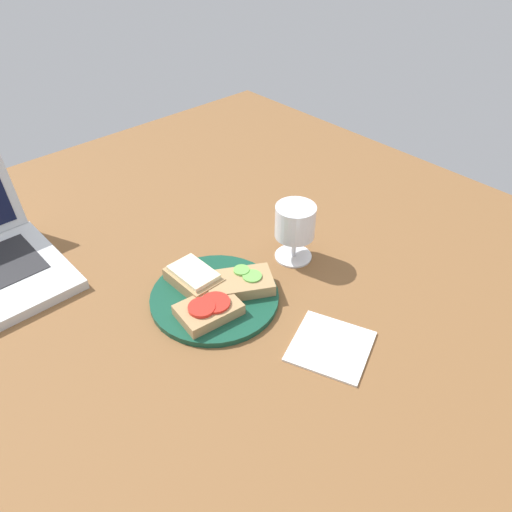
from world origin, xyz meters
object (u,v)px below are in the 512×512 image
(wine_glass, at_px, (295,225))
(napkin, at_px, (331,346))
(sandwich_with_cheese, at_px, (194,278))
(plate, at_px, (215,297))
(sandwich_with_tomato, at_px, (209,309))
(sandwich_with_cucumber, at_px, (240,283))

(wine_glass, height_order, napkin, wine_glass)
(napkin, bearing_deg, sandwich_with_cheese, 106.35)
(wine_glass, bearing_deg, plate, 177.55)
(sandwich_with_cheese, relative_size, wine_glass, 0.88)
(sandwich_with_tomato, bearing_deg, wine_glass, 5.74)
(sandwich_with_tomato, relative_size, sandwich_with_cucumber, 0.81)
(sandwich_with_tomato, distance_m, napkin, 0.21)
(plate, distance_m, wine_glass, 0.20)
(plate, bearing_deg, sandwich_with_cucumber, -19.63)
(sandwich_with_tomato, relative_size, napkin, 0.91)
(wine_glass, xyz_separation_m, napkin, (-0.12, -0.20, -0.07))
(plate, relative_size, sandwich_with_tomato, 2.09)
(plate, relative_size, wine_glass, 1.96)
(plate, height_order, sandwich_with_cucumber, sandwich_with_cucumber)
(sandwich_with_cheese, xyz_separation_m, napkin, (0.08, -0.26, -0.02))
(plate, xyz_separation_m, sandwich_with_cucumber, (0.05, -0.02, 0.02))
(plate, height_order, wine_glass, wine_glass)
(sandwich_with_tomato, relative_size, wine_glass, 0.94)
(sandwich_with_cucumber, relative_size, sandwich_with_cheese, 1.33)
(plate, bearing_deg, napkin, -72.30)
(wine_glass, bearing_deg, sandwich_with_cheese, 164.51)
(sandwich_with_cucumber, height_order, sandwich_with_cheese, sandwich_with_cheese)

